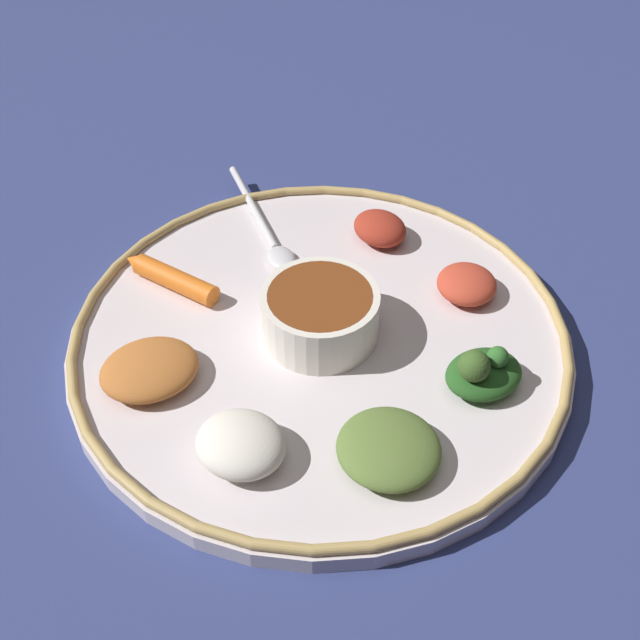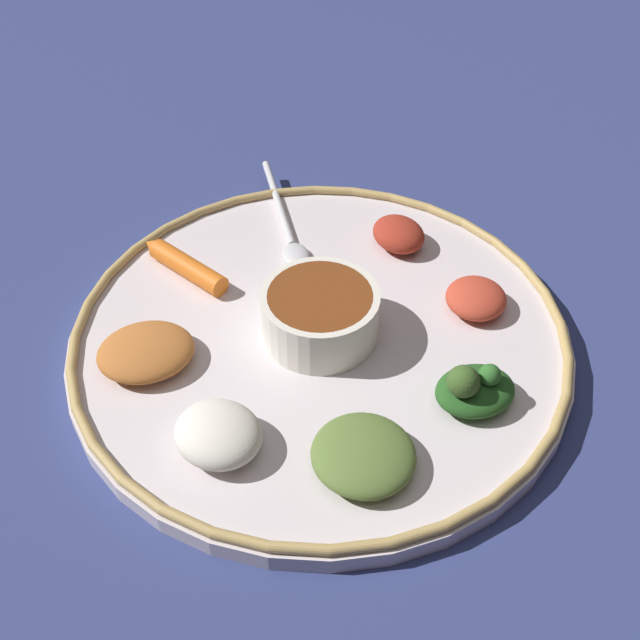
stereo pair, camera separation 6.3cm
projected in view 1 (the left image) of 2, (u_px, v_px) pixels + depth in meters
ground_plane at (320, 347)px, 0.66m from camera, size 2.40×2.40×0.00m
platter at (320, 340)px, 0.65m from camera, size 0.40×0.40×0.02m
platter_rim at (320, 331)px, 0.64m from camera, size 0.40×0.40×0.01m
center_bowl at (320, 313)px, 0.63m from camera, size 0.09×0.09×0.04m
spoon at (267, 233)px, 0.73m from camera, size 0.05×0.17×0.01m
greens_pile at (483, 372)px, 0.59m from camera, size 0.07×0.06×0.04m
carrot_near_spoon at (170, 277)px, 0.68m from camera, size 0.08×0.08×0.02m
mound_beet at (380, 228)px, 0.72m from camera, size 0.06×0.07×0.03m
mound_collards at (389, 448)px, 0.55m from camera, size 0.10×0.10×0.02m
mound_rice_white at (241, 444)px, 0.55m from camera, size 0.09×0.08×0.03m
mound_chickpea at (149, 369)px, 0.60m from camera, size 0.09×0.08×0.02m
mound_berbere_red at (467, 284)px, 0.67m from camera, size 0.06×0.06×0.02m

